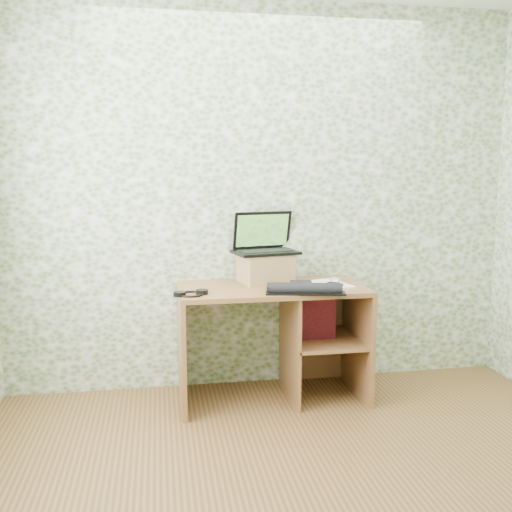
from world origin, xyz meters
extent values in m
plane|color=white|center=(0.00, 1.75, 1.30)|extent=(3.50, 0.00, 3.50)
cube|color=brown|center=(0.00, 1.44, 0.73)|extent=(1.20, 0.60, 0.03)
cube|color=brown|center=(-0.58, 1.44, 0.36)|extent=(0.03, 0.60, 0.72)
cube|color=brown|center=(0.58, 1.44, 0.36)|extent=(0.03, 0.60, 0.72)
cube|color=brown|center=(0.12, 1.44, 0.36)|extent=(0.02, 0.56, 0.72)
cube|color=brown|center=(0.35, 1.44, 0.38)|extent=(0.46, 0.56, 0.02)
cube|color=brown|center=(0.36, 1.73, 0.36)|extent=(0.48, 0.02, 0.72)
cube|color=olive|center=(-0.02, 1.58, 0.85)|extent=(0.37, 0.33, 0.19)
cube|color=black|center=(-0.02, 1.58, 0.95)|extent=(0.46, 0.36, 0.02)
cube|color=black|center=(-0.02, 1.57, 0.96)|extent=(0.38, 0.22, 0.00)
cube|color=black|center=(-0.02, 1.70, 1.09)|extent=(0.41, 0.15, 0.25)
cube|color=#1C4C15|center=(-0.02, 1.69, 1.09)|extent=(0.37, 0.12, 0.22)
cube|color=black|center=(0.15, 1.29, 0.77)|extent=(0.45, 0.24, 0.03)
cube|color=black|center=(0.15, 1.29, 0.78)|extent=(0.16, 0.16, 0.05)
cylinder|color=black|center=(0.15, 1.18, 0.78)|extent=(0.45, 0.16, 0.07)
cube|color=black|center=(0.15, 1.18, 0.76)|extent=(0.49, 0.19, 0.01)
torus|color=black|center=(-0.53, 1.27, 0.76)|extent=(0.19, 0.19, 0.01)
cylinder|color=black|center=(-0.60, 1.25, 0.76)|extent=(0.08, 0.08, 0.03)
cylinder|color=black|center=(-0.46, 1.29, 0.76)|extent=(0.08, 0.08, 0.03)
cube|color=white|center=(0.37, 1.40, 0.76)|extent=(0.28, 0.35, 0.01)
ellipsoid|color=silver|center=(0.40, 1.36, 0.78)|extent=(0.10, 0.12, 0.04)
cylinder|color=black|center=(0.44, 1.45, 0.77)|extent=(0.06, 0.15, 0.01)
cube|color=maroon|center=(0.29, 1.44, 0.54)|extent=(0.26, 0.09, 0.30)
camera|label=1|loc=(-0.71, -2.09, 1.50)|focal=40.00mm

